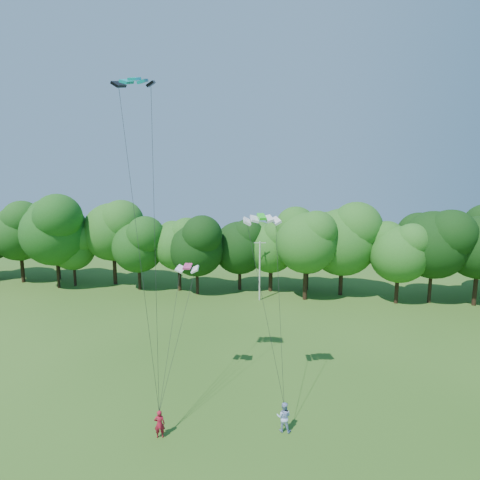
# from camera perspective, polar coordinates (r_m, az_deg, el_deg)

# --- Properties ---
(utility_pole) EXTENTS (1.52, 0.36, 7.68)m
(utility_pole) POSITION_cam_1_polar(r_m,az_deg,el_deg) (47.87, 3.02, -4.59)
(utility_pole) COLOR beige
(utility_pole) RESTS_ON ground
(kite_flyer_left) EXTENTS (0.71, 0.55, 1.72)m
(kite_flyer_left) POSITION_cam_1_polar(r_m,az_deg,el_deg) (25.09, -12.16, -25.71)
(kite_flyer_left) COLOR #A31529
(kite_flyer_left) RESTS_ON ground
(kite_flyer_right) EXTENTS (0.97, 0.79, 1.85)m
(kite_flyer_right) POSITION_cam_1_polar(r_m,az_deg,el_deg) (25.21, 6.69, -25.19)
(kite_flyer_right) COLOR #AABCEC
(kite_flyer_right) RESTS_ON ground
(kite_teal) EXTENTS (2.47, 1.25, 0.45)m
(kite_teal) POSITION_cam_1_polar(r_m,az_deg,el_deg) (24.49, -15.78, 22.55)
(kite_teal) COLOR #059DA7
(kite_teal) RESTS_ON ground
(kite_green) EXTENTS (2.53, 1.63, 0.38)m
(kite_green) POSITION_cam_1_polar(r_m,az_deg,el_deg) (23.87, 3.31, 3.57)
(kite_green) COLOR #25DB20
(kite_green) RESTS_ON ground
(kite_pink) EXTENTS (1.60, 0.78, 0.33)m
(kite_pink) POSITION_cam_1_polar(r_m,az_deg,el_deg) (26.48, -8.01, -4.00)
(kite_pink) COLOR #C43675
(kite_pink) RESTS_ON ground
(tree_back_west) EXTENTS (10.03, 10.03, 14.59)m
(tree_back_west) POSITION_cam_1_polar(r_m,az_deg,el_deg) (58.61, -26.44, 2.07)
(tree_back_west) COLOR black
(tree_back_west) RESTS_ON ground
(tree_back_center) EXTENTS (7.35, 7.35, 10.69)m
(tree_back_center) POSITION_cam_1_polar(r_m,az_deg,el_deg) (52.72, 10.29, -0.48)
(tree_back_center) COLOR black
(tree_back_center) RESTS_ON ground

